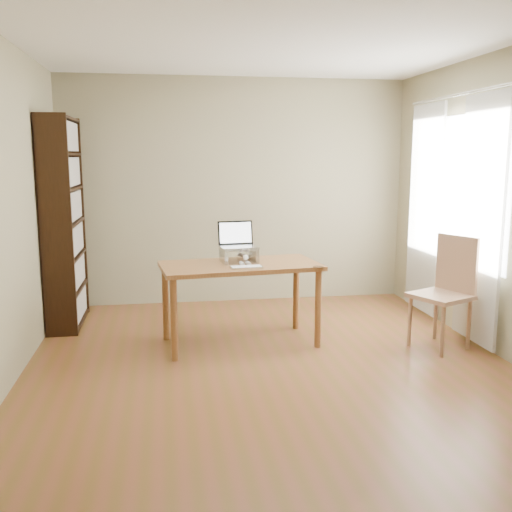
{
  "coord_description": "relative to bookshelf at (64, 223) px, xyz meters",
  "views": [
    {
      "loc": [
        -0.83,
        -4.38,
        1.71
      ],
      "look_at": [
        -0.03,
        0.63,
        0.82
      ],
      "focal_mm": 40.0,
      "sensor_mm": 36.0,
      "label": 1
    }
  ],
  "objects": [
    {
      "name": "chair",
      "position": [
        3.49,
        -1.31,
        -0.5
      ],
      "size": [
        0.6,
        0.59,
        1.01
      ],
      "rotation": [
        0.0,
        0.0,
        0.44
      ],
      "color": "#A07757",
      "rests_on": "ground"
    },
    {
      "name": "keyboard",
      "position": [
        1.69,
        -1.12,
        -0.29
      ],
      "size": [
        0.29,
        0.14,
        0.02
      ],
      "rotation": [
        0.0,
        0.0,
        0.07
      ],
      "color": "silver",
      "rests_on": "desk"
    },
    {
      "name": "coaster",
      "position": [
        2.32,
        -1.17,
        -0.3
      ],
      "size": [
        0.09,
        0.09,
        0.01
      ],
      "primitive_type": "cylinder",
      "color": "#4F381B",
      "rests_on": "desk"
    },
    {
      "name": "curtains",
      "position": [
        3.75,
        -0.75,
        0.12
      ],
      "size": [
        0.03,
        1.9,
        2.25
      ],
      "color": "silver",
      "rests_on": "ground"
    },
    {
      "name": "bookshelf",
      "position": [
        0.0,
        0.0,
        0.0
      ],
      "size": [
        0.3,
        0.9,
        2.1
      ],
      "color": "black",
      "rests_on": "ground"
    },
    {
      "name": "laptop",
      "position": [
        1.66,
        -0.76,
        -0.11
      ],
      "size": [
        0.35,
        0.31,
        0.23
      ],
      "rotation": [
        0.0,
        0.0,
        0.11
      ],
      "color": "silver",
      "rests_on": "laptop_stand"
    },
    {
      "name": "desk",
      "position": [
        1.66,
        -0.9,
        -0.4
      ],
      "size": [
        1.49,
        0.86,
        0.75
      ],
      "rotation": [
        0.0,
        0.0,
        0.11
      ],
      "color": "brown",
      "rests_on": "ground"
    },
    {
      "name": "cat",
      "position": [
        1.69,
        -0.79,
        -0.23
      ],
      "size": [
        0.26,
        0.49,
        0.16
      ],
      "rotation": [
        0.0,
        0.0,
        0.07
      ],
      "color": "#473D37",
      "rests_on": "desk"
    },
    {
      "name": "laptop_stand",
      "position": [
        1.66,
        -0.82,
        -0.22
      ],
      "size": [
        0.32,
        0.25,
        0.13
      ],
      "rotation": [
        0.0,
        0.0,
        0.11
      ],
      "color": "silver",
      "rests_on": "desk"
    },
    {
      "name": "room",
      "position": [
        1.86,
        -1.54,
        0.25
      ],
      "size": [
        4.04,
        4.54,
        2.64
      ],
      "color": "brown",
      "rests_on": "ground"
    }
  ]
}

